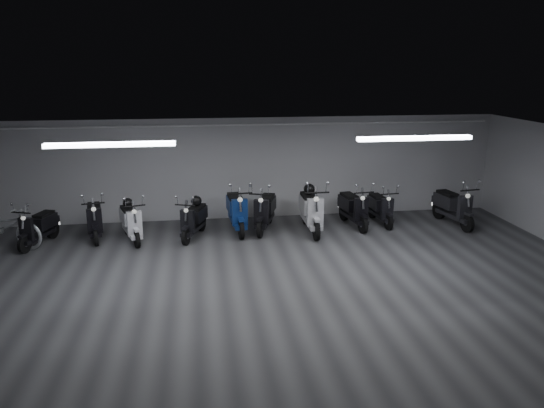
{
  "coord_description": "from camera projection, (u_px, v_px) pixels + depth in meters",
  "views": [
    {
      "loc": [
        -1.36,
        -8.95,
        4.21
      ],
      "look_at": [
        0.28,
        2.5,
        1.05
      ],
      "focal_mm": 34.05,
      "sensor_mm": 36.0,
      "label": 1
    }
  ],
  "objects": [
    {
      "name": "scooter_9",
      "position": [
        454.0,
        200.0,
        13.7
      ],
      "size": [
        0.89,
        1.92,
        1.38
      ],
      "primitive_type": null,
      "rotation": [
        0.0,
        0.0,
        0.15
      ],
      "color": "black",
      "rests_on": "floor"
    },
    {
      "name": "scooter_0",
      "position": [
        37.0,
        222.0,
        12.19
      ],
      "size": [
        1.04,
        1.69,
        1.19
      ],
      "primitive_type": null,
      "rotation": [
        0.0,
        0.0,
        -0.34
      ],
      "color": "black",
      "rests_on": "floor"
    },
    {
      "name": "scooter_4",
      "position": [
        237.0,
        204.0,
        13.2
      ],
      "size": [
        0.79,
        1.98,
        1.44
      ],
      "primitive_type": null,
      "rotation": [
        0.0,
        0.0,
        0.08
      ],
      "color": "navy",
      "rests_on": "floor"
    },
    {
      "name": "front_wall",
      "position": [
        359.0,
        383.0,
        4.69
      ],
      "size": [
        14.0,
        0.01,
        2.8
      ],
      "primitive_type": "cube",
      "color": "#AAAAAC",
      "rests_on": "ground"
    },
    {
      "name": "conduit",
      "position": [
        249.0,
        125.0,
        13.85
      ],
      "size": [
        13.6,
        0.05,
        0.05
      ],
      "primitive_type": "cylinder",
      "rotation": [
        0.0,
        1.57,
        0.0
      ],
      "color": "white",
      "rests_on": "back_wall"
    },
    {
      "name": "helmet_2",
      "position": [
        309.0,
        189.0,
        13.33
      ],
      "size": [
        0.29,
        0.29,
        0.29
      ],
      "primitive_type": "sphere",
      "color": "black",
      "rests_on": "scooter_6"
    },
    {
      "name": "bicycle",
      "position": [
        4.0,
        222.0,
        12.06
      ],
      "size": [
        2.07,
        1.33,
        1.26
      ],
      "primitive_type": "imported",
      "rotation": [
        0.0,
        0.0,
        1.21
      ],
      "color": "silver",
      "rests_on": "floor"
    },
    {
      "name": "fluor_strip_left",
      "position": [
        111.0,
        145.0,
        9.66
      ],
      "size": [
        2.4,
        0.18,
        0.08
      ],
      "primitive_type": "cube",
      "color": "white",
      "rests_on": "ceiling"
    },
    {
      "name": "scooter_6",
      "position": [
        311.0,
        204.0,
        13.15
      ],
      "size": [
        0.69,
        2.01,
        1.49
      ],
      "primitive_type": null,
      "rotation": [
        0.0,
        0.0,
        -0.01
      ],
      "color": "silver",
      "rests_on": "floor"
    },
    {
      "name": "scooter_5",
      "position": [
        265.0,
        205.0,
        13.3
      ],
      "size": [
        1.17,
        1.95,
        1.38
      ],
      "primitive_type": null,
      "rotation": [
        0.0,
        0.0,
        -0.33
      ],
      "color": "black",
      "rests_on": "floor"
    },
    {
      "name": "scooter_8",
      "position": [
        381.0,
        203.0,
        13.85
      ],
      "size": [
        0.65,
        1.64,
        1.19
      ],
      "primitive_type": null,
      "rotation": [
        0.0,
        0.0,
        0.07
      ],
      "color": "black",
      "rests_on": "floor"
    },
    {
      "name": "ceiling",
      "position": [
        276.0,
        146.0,
        9.1
      ],
      "size": [
        14.0,
        10.0,
        0.01
      ],
      "primitive_type": "cube",
      "color": "gray",
      "rests_on": "ground"
    },
    {
      "name": "scooter_2",
      "position": [
        131.0,
        216.0,
        12.5
      ],
      "size": [
        1.07,
        1.79,
        1.27
      ],
      "primitive_type": null,
      "rotation": [
        0.0,
        0.0,
        0.32
      ],
      "color": "silver",
      "rests_on": "floor"
    },
    {
      "name": "helmet_0",
      "position": [
        196.0,
        201.0,
        12.86
      ],
      "size": [
        0.27,
        0.27,
        0.27
      ],
      "primitive_type": "sphere",
      "color": "black",
      "rests_on": "scooter_3"
    },
    {
      "name": "helmet_1",
      "position": [
        128.0,
        203.0,
        12.63
      ],
      "size": [
        0.25,
        0.25,
        0.25
      ],
      "primitive_type": "sphere",
      "color": "black",
      "rests_on": "scooter_2"
    },
    {
      "name": "scooter_3",
      "position": [
        193.0,
        214.0,
        12.72
      ],
      "size": [
        1.09,
        1.73,
        1.23
      ],
      "primitive_type": null,
      "rotation": [
        0.0,
        0.0,
        -0.35
      ],
      "color": "black",
      "rests_on": "floor"
    },
    {
      "name": "scooter_7",
      "position": [
        354.0,
        203.0,
        13.59
      ],
      "size": [
        0.84,
        1.85,
        1.33
      ],
      "primitive_type": null,
      "rotation": [
        0.0,
        0.0,
        0.14
      ],
      "color": "black",
      "rests_on": "floor"
    },
    {
      "name": "back_wall",
      "position": [
        249.0,
        169.0,
        14.25
      ],
      "size": [
        14.0,
        0.01,
        2.8
      ],
      "primitive_type": "cube",
      "color": "#AAAAAC",
      "rests_on": "ground"
    },
    {
      "name": "floor",
      "position": [
        276.0,
        292.0,
        9.84
      ],
      "size": [
        14.0,
        10.0,
        0.01
      ],
      "primitive_type": "cube",
      "color": "#393A3C",
      "rests_on": "ground"
    },
    {
      "name": "fluor_strip_right",
      "position": [
        415.0,
        138.0,
        10.48
      ],
      "size": [
        2.4,
        0.18,
        0.08
      ],
      "primitive_type": "cube",
      "color": "white",
      "rests_on": "ceiling"
    },
    {
      "name": "scooter_1",
      "position": [
        94.0,
        213.0,
        12.67
      ],
      "size": [
        0.9,
        1.81,
        1.29
      ],
      "primitive_type": null,
      "rotation": [
        0.0,
        0.0,
        0.19
      ],
      "color": "black",
      "rests_on": "floor"
    }
  ]
}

